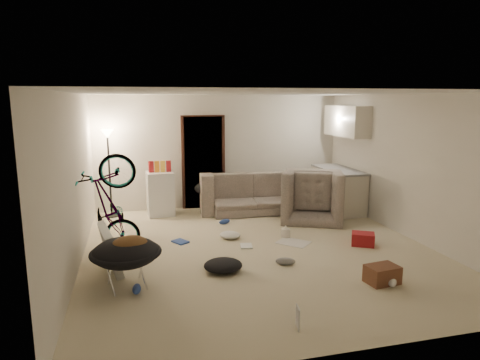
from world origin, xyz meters
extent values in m
cube|color=beige|center=(0.00, 0.00, -0.01)|extent=(5.50, 6.00, 0.02)
cube|color=white|center=(0.00, 0.00, 2.51)|extent=(5.50, 6.00, 0.02)
cube|color=silver|center=(0.00, 3.01, 1.25)|extent=(5.50, 0.02, 2.50)
cube|color=silver|center=(0.00, -3.01, 1.25)|extent=(5.50, 0.02, 2.50)
cube|color=silver|center=(-2.76, 0.00, 1.25)|extent=(0.02, 6.00, 2.50)
cube|color=silver|center=(2.76, 0.00, 1.25)|extent=(0.02, 6.00, 2.50)
cube|color=black|center=(-0.40, 2.97, 1.02)|extent=(0.85, 0.10, 2.04)
cube|color=#371C13|center=(-0.40, 2.94, 1.02)|extent=(0.97, 0.04, 2.10)
cylinder|color=black|center=(-2.40, 2.65, 0.01)|extent=(0.28, 0.28, 0.03)
cylinder|color=black|center=(-2.40, 2.65, 0.85)|extent=(0.04, 0.04, 1.70)
cone|color=#FFE0A5|center=(-2.40, 2.65, 1.72)|extent=(0.24, 0.24, 0.18)
cube|color=beige|center=(2.43, 2.00, 0.44)|extent=(0.60, 1.50, 0.88)
cube|color=gray|center=(2.43, 2.00, 0.90)|extent=(0.64, 1.54, 0.04)
cube|color=beige|center=(2.56, 2.00, 1.95)|extent=(0.38, 1.40, 0.65)
imported|color=#373E37|center=(0.55, 2.45, 0.33)|extent=(2.28, 0.98, 0.66)
imported|color=#373E37|center=(1.62, 1.55, 0.38)|extent=(1.50, 1.42, 0.77)
imported|color=black|center=(-2.30, 0.38, 0.43)|extent=(1.71, 0.90, 0.95)
imported|color=maroon|center=(-0.31, -2.55, 0.01)|extent=(0.27, 0.22, 0.02)
cube|color=white|center=(-1.39, 2.55, 0.46)|extent=(0.57, 0.57, 0.92)
cube|color=maroon|center=(-1.56, 2.55, 1.00)|extent=(0.11, 0.09, 0.30)
cube|color=orange|center=(-1.44, 2.55, 1.00)|extent=(0.10, 0.07, 0.30)
cube|color=gold|center=(-1.32, 2.55, 1.00)|extent=(0.11, 0.08, 0.30)
cube|color=maroon|center=(-1.20, 2.55, 1.00)|extent=(0.11, 0.08, 0.30)
cylinder|color=silver|center=(-2.07, -0.95, 0.21)|extent=(0.60, 0.60, 0.42)
ellipsoid|color=black|center=(-2.07, -0.95, 0.47)|extent=(0.85, 0.85, 0.36)
torus|color=black|center=(-2.07, -0.95, 0.47)|extent=(0.91, 0.91, 0.07)
ellipsoid|color=brown|center=(-2.02, -0.98, 0.58)|extent=(0.59, 0.55, 0.22)
ellipsoid|color=black|center=(-0.40, 2.45, 0.54)|extent=(0.64, 0.56, 0.28)
cube|color=silver|center=(-2.30, -0.28, 0.31)|extent=(0.40, 0.95, 0.62)
cube|color=brown|center=(1.22, -1.66, 0.12)|extent=(0.45, 0.35, 0.24)
cube|color=maroon|center=(1.75, -0.25, 0.11)|extent=(0.45, 0.41, 0.21)
cylinder|color=silver|center=(0.65, 0.47, 0.08)|extent=(0.15, 0.15, 0.15)
cone|color=silver|center=(0.65, 0.47, 0.19)|extent=(0.09, 0.09, 0.07)
cube|color=beige|center=(0.67, 0.16, 0.00)|extent=(0.65, 0.65, 0.01)
cube|color=#284392|center=(-1.20, 0.64, 0.01)|extent=(0.31, 0.33, 0.03)
cube|color=silver|center=(-0.16, 0.16, 0.01)|extent=(0.23, 0.28, 0.02)
ellipsoid|color=#284392|center=(-0.23, 1.54, 0.05)|extent=(0.27, 0.20, 0.09)
ellipsoid|color=slate|center=(0.62, 2.55, 0.06)|extent=(0.32, 0.27, 0.11)
ellipsoid|color=#284392|center=(-1.95, -1.16, 0.05)|extent=(0.12, 0.26, 0.10)
ellipsoid|color=slate|center=(0.19, -0.75, 0.05)|extent=(0.32, 0.20, 0.11)
ellipsoid|color=white|center=(1.31, -1.76, 0.05)|extent=(0.25, 0.32, 0.11)
ellipsoid|color=black|center=(-0.75, -0.76, 0.09)|extent=(0.59, 0.52, 0.18)
ellipsoid|color=black|center=(0.62, 2.55, 0.06)|extent=(0.55, 0.53, 0.13)
ellipsoid|color=silver|center=(-0.33, 0.65, 0.06)|extent=(0.49, 0.49, 0.12)
camera|label=1|loc=(-1.93, -6.38, 2.41)|focal=32.00mm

